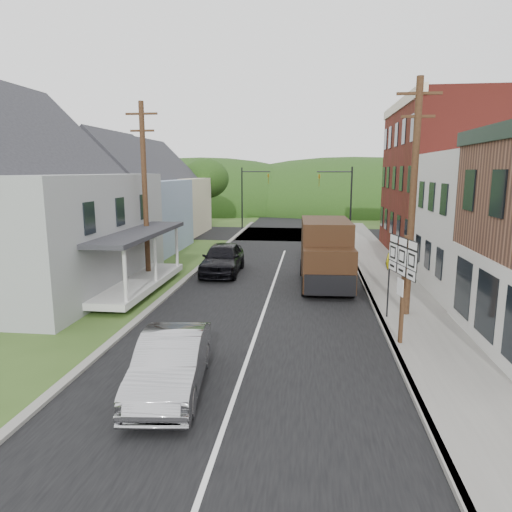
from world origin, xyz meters
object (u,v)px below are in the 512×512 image
(silver_sedan, at_px, (171,363))
(route_sign_cluster, at_px, (402,274))
(warning_sign, at_px, (388,276))
(delivery_van, at_px, (326,253))
(dark_sedan, at_px, (223,259))

(silver_sedan, xyz_separation_m, route_sign_cluster, (6.43, 3.81, 1.68))
(warning_sign, bearing_deg, delivery_van, 135.96)
(route_sign_cluster, relative_size, warning_sign, 1.40)
(dark_sedan, xyz_separation_m, route_sign_cluster, (7.77, -9.95, 1.58))
(dark_sedan, xyz_separation_m, warning_sign, (7.80, -7.24, 0.90))
(dark_sedan, bearing_deg, warning_sign, -43.76)
(silver_sedan, xyz_separation_m, dark_sedan, (-1.34, 13.76, 0.10))
(route_sign_cluster, bearing_deg, delivery_van, 92.51)
(dark_sedan, xyz_separation_m, delivery_van, (5.61, -2.04, 0.79))
(silver_sedan, relative_size, route_sign_cluster, 1.30)
(silver_sedan, height_order, warning_sign, warning_sign)
(delivery_van, bearing_deg, route_sign_cluster, -76.98)
(dark_sedan, distance_m, delivery_van, 6.02)
(route_sign_cluster, xyz_separation_m, warning_sign, (0.03, 2.71, -0.67))
(delivery_van, relative_size, route_sign_cluster, 1.68)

